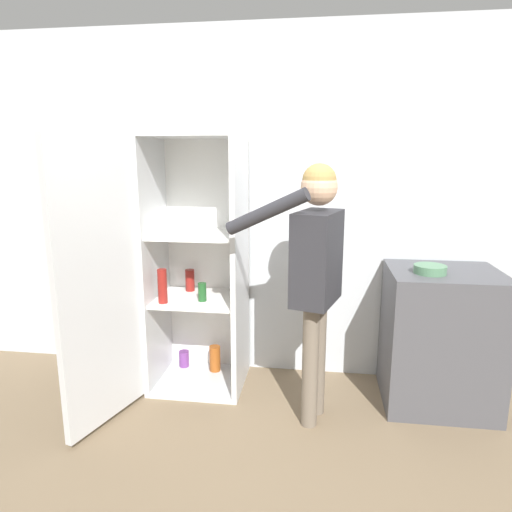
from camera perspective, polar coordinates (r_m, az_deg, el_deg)
The scene contains 6 objects.
ground_plane at distance 2.93m, azimuth -2.90°, elevation -21.80°, with size 12.00×12.00×0.00m, color #7A664C.
wall_back at distance 3.41m, azimuth -0.01°, elevation 6.16°, with size 7.00×0.06×2.55m.
refrigerator at distance 3.17m, azimuth -9.75°, elevation -1.57°, with size 0.88×1.19×1.80m.
person at distance 2.74m, azimuth 7.46°, elevation -0.63°, with size 0.70×0.50×1.61m.
counter at distance 3.32m, azimuth 21.98°, elevation -9.45°, with size 0.71×0.62×0.92m.
bowl at distance 3.08m, azimuth 20.93°, elevation -1.56°, with size 0.20×0.20×0.05m.
Camera 1 is at (0.48, -2.38, 1.64)m, focal length 32.00 mm.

